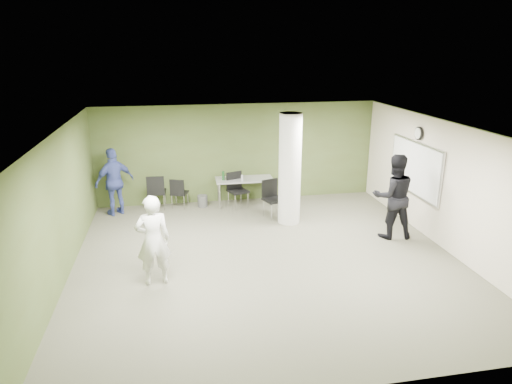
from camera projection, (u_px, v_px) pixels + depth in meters
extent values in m
plane|color=#50503F|center=(267.00, 259.00, 9.73)|extent=(8.00, 8.00, 0.00)
plane|color=white|center=(268.00, 128.00, 8.87)|extent=(8.00, 8.00, 0.00)
cube|color=#495528|center=(238.00, 153.00, 13.04)|extent=(8.00, 2.80, 0.02)
cube|color=#495528|center=(60.00, 209.00, 8.60)|extent=(0.02, 8.00, 2.80)
cube|color=beige|center=(445.00, 186.00, 10.00)|extent=(0.02, 8.00, 2.80)
cylinder|color=silver|center=(290.00, 169.00, 11.34)|extent=(0.56, 0.56, 2.80)
cube|color=silver|center=(415.00, 168.00, 11.08)|extent=(0.04, 2.30, 1.30)
cube|color=white|center=(414.00, 168.00, 11.07)|extent=(0.02, 2.20, 1.20)
cylinder|color=black|center=(419.00, 133.00, 10.82)|extent=(0.05, 0.32, 0.32)
cylinder|color=white|center=(418.00, 133.00, 10.81)|extent=(0.02, 0.26, 0.26)
cube|color=gray|center=(244.00, 179.00, 12.84)|extent=(1.63, 0.75, 0.04)
cylinder|color=silver|center=(220.00, 197.00, 12.58)|extent=(0.04, 0.04, 0.73)
cylinder|color=silver|center=(271.00, 194.00, 12.80)|extent=(0.04, 0.04, 0.73)
cylinder|color=silver|center=(218.00, 190.00, 13.11)|extent=(0.04, 0.04, 0.73)
cylinder|color=silver|center=(268.00, 188.00, 13.33)|extent=(0.04, 0.04, 0.73)
cylinder|color=#16441A|center=(223.00, 176.00, 12.65)|extent=(0.07, 0.07, 0.25)
cylinder|color=#B2B2B7|center=(242.00, 178.00, 12.55)|extent=(0.06, 0.06, 0.18)
cylinder|color=#4C4C4C|center=(203.00, 201.00, 12.84)|extent=(0.28, 0.28, 0.32)
cube|color=black|center=(157.00, 192.00, 12.59)|extent=(0.52, 0.52, 0.05)
cube|color=black|center=(155.00, 185.00, 12.29)|extent=(0.47, 0.07, 0.48)
cylinder|color=silver|center=(165.00, 198.00, 12.88)|extent=(0.02, 0.02, 0.46)
cylinder|color=silver|center=(151.00, 199.00, 12.83)|extent=(0.02, 0.02, 0.46)
cylinder|color=silver|center=(164.00, 203.00, 12.49)|extent=(0.02, 0.02, 0.46)
cylinder|color=silver|center=(149.00, 203.00, 12.45)|extent=(0.02, 0.02, 0.46)
cube|color=black|center=(180.00, 193.00, 12.71)|extent=(0.54, 0.54, 0.05)
cube|color=black|center=(177.00, 187.00, 12.46)|extent=(0.39, 0.17, 0.42)
cylinder|color=silver|center=(188.00, 199.00, 12.92)|extent=(0.02, 0.02, 0.40)
cylinder|color=silver|center=(176.00, 198.00, 12.97)|extent=(0.02, 0.02, 0.40)
cylinder|color=silver|center=(184.00, 203.00, 12.59)|extent=(0.02, 0.02, 0.40)
cylinder|color=silver|center=(172.00, 202.00, 12.64)|extent=(0.02, 0.02, 0.40)
cube|color=black|center=(238.00, 191.00, 12.67)|extent=(0.63, 0.63, 0.05)
cube|color=black|center=(234.00, 180.00, 12.77)|extent=(0.45, 0.20, 0.48)
cylinder|color=silver|center=(235.00, 203.00, 12.48)|extent=(0.02, 0.02, 0.46)
cylinder|color=silver|center=(248.00, 200.00, 12.68)|extent=(0.02, 0.02, 0.46)
cylinder|color=silver|center=(228.00, 199.00, 12.81)|extent=(0.02, 0.02, 0.46)
cylinder|color=silver|center=(241.00, 196.00, 13.01)|extent=(0.02, 0.02, 0.46)
cube|color=black|center=(274.00, 200.00, 11.95)|extent=(0.63, 0.63, 0.05)
cube|color=black|center=(270.00, 188.00, 12.05)|extent=(0.46, 0.19, 0.48)
cylinder|color=silver|center=(271.00, 212.00, 11.76)|extent=(0.02, 0.02, 0.46)
cylinder|color=silver|center=(285.00, 210.00, 11.96)|extent=(0.02, 0.02, 0.46)
cylinder|color=silver|center=(263.00, 208.00, 12.10)|extent=(0.02, 0.02, 0.46)
cylinder|color=silver|center=(276.00, 205.00, 12.29)|extent=(0.02, 0.02, 0.46)
imported|color=white|center=(153.00, 240.00, 8.47)|extent=(0.69, 0.49, 1.77)
imported|color=black|center=(393.00, 196.00, 10.56)|extent=(1.06, 0.87, 2.01)
imported|color=#3E4B9A|center=(115.00, 182.00, 12.04)|extent=(1.14, 0.92, 1.81)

